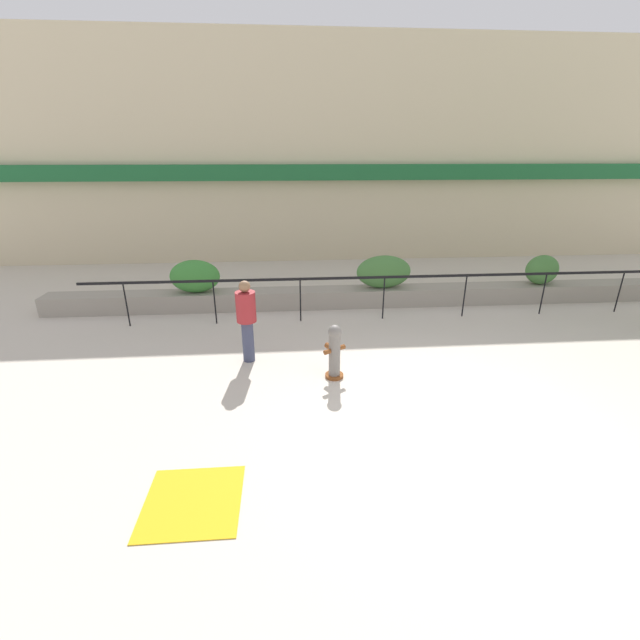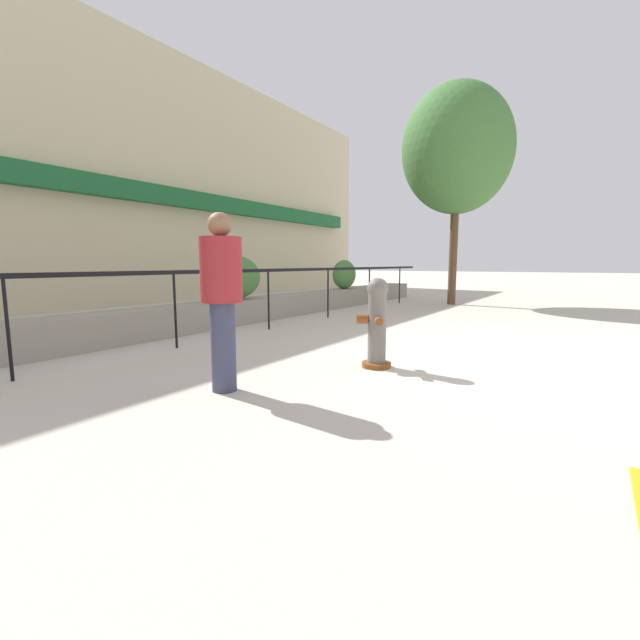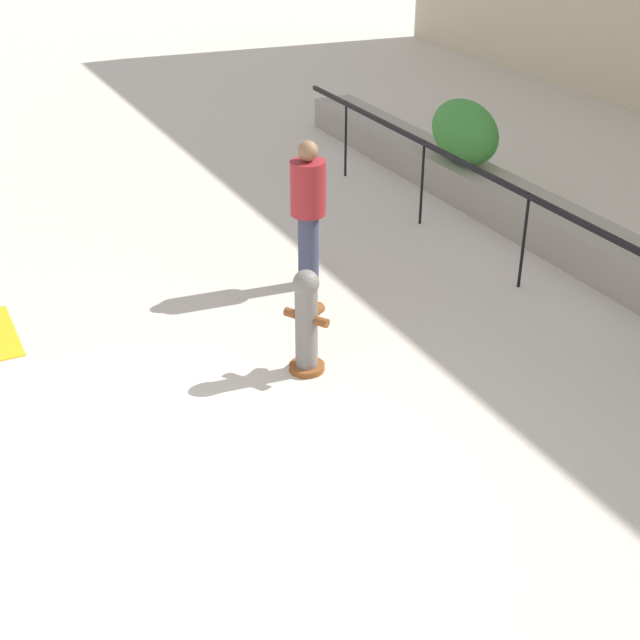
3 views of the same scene
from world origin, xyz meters
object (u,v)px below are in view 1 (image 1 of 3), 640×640
(pedestrian, at_px, (246,316))
(fire_hydrant, at_px, (334,351))
(hedge_bush_0, at_px, (195,276))
(hedge_bush_2, at_px, (542,270))
(hedge_bush_1, at_px, (384,272))

(pedestrian, bearing_deg, fire_hydrant, -26.53)
(hedge_bush_0, bearing_deg, hedge_bush_2, 0.00)
(hedge_bush_1, relative_size, pedestrian, 0.88)
(hedge_bush_1, xyz_separation_m, fire_hydrant, (-1.83, -4.10, -0.41))
(hedge_bush_2, height_order, fire_hydrant, hedge_bush_2)
(hedge_bush_0, xyz_separation_m, hedge_bush_2, (9.78, 0.00, -0.02))
(hedge_bush_0, distance_m, hedge_bush_2, 9.78)
(hedge_bush_0, distance_m, hedge_bush_1, 5.16)
(hedge_bush_1, bearing_deg, hedge_bush_2, 0.00)
(hedge_bush_0, height_order, fire_hydrant, hedge_bush_0)
(hedge_bush_0, distance_m, fire_hydrant, 5.30)
(hedge_bush_0, relative_size, fire_hydrant, 1.23)
(hedge_bush_0, relative_size, pedestrian, 0.77)
(hedge_bush_1, xyz_separation_m, hedge_bush_2, (4.61, 0.00, -0.04))
(fire_hydrant, xyz_separation_m, pedestrian, (-1.69, 0.84, 0.44))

